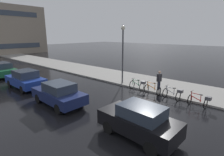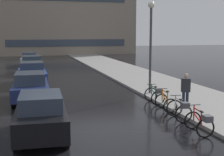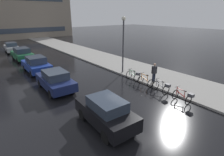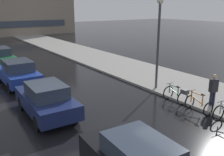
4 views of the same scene
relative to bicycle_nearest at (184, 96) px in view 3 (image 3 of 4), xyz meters
name	(u,v)px [view 3 (image 3 of 4)]	position (x,y,z in m)	size (l,w,h in m)	color
ground_plane	(132,107)	(-3.13, 1.67, -0.47)	(140.00, 140.00, 0.00)	black
sidewalk_kerb	(110,61)	(2.87, 11.67, -0.40)	(4.80, 60.00, 0.14)	gray
bicycle_nearest	(184,96)	(0.00, 0.00, 0.00)	(0.79, 1.37, 0.98)	black
bicycle_second	(162,87)	(0.15, 1.85, 0.02)	(0.87, 1.40, 0.97)	black
bicycle_third	(145,81)	(0.33, 3.62, -0.08)	(0.75, 1.21, 0.98)	black
bicycle_farthest	(134,75)	(0.40, 5.02, 0.02)	(0.79, 1.35, 0.94)	black
car_black	(106,112)	(-5.55, 1.19, 0.34)	(1.89, 3.89, 1.60)	black
car_navy	(55,80)	(-5.80, 7.39, 0.31)	(1.95, 4.25, 1.56)	navy
car_blue	(36,64)	(-5.61, 12.94, 0.33)	(1.94, 4.29, 1.62)	navy
car_green	(22,54)	(-5.52, 19.20, 0.34)	(1.97, 4.28, 1.61)	#1E6038
car_silver	(11,47)	(-5.62, 25.55, 0.30)	(1.89, 4.24, 1.53)	#B2B5BA
pedestrian	(154,72)	(1.33, 3.58, 0.51)	(0.44, 0.32, 1.74)	#1E2333
streetlamp	(123,38)	(0.98, 7.18, 2.98)	(0.37, 0.37, 5.40)	#424247
building_facade_main	(19,14)	(0.55, 46.13, 5.06)	(23.21, 11.03, 11.07)	gray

